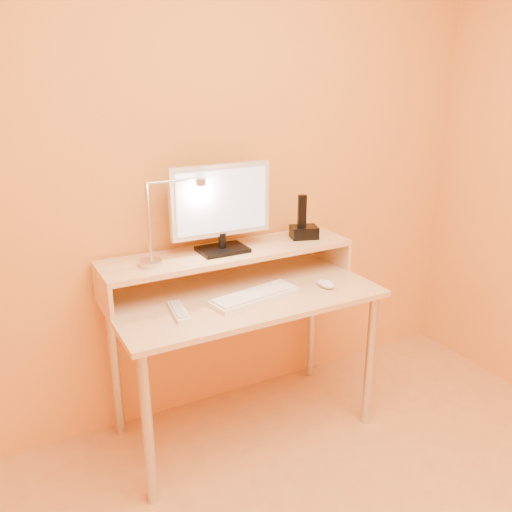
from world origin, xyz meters
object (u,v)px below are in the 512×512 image
phone_dock (304,232)px  keyboard (255,297)px  monitor_panel (221,200)px  lamp_base (151,263)px  mouse (326,284)px  remote_control (179,312)px

phone_dock → keyboard: size_ratio=0.32×
monitor_panel → lamp_base: size_ratio=4.75×
mouse → phone_dock: bearing=76.1°
remote_control → mouse: bearing=3.2°
lamp_base → mouse: bearing=-17.6°
phone_dock → keyboard: phone_dock is taller
monitor_panel → lamp_base: (-0.35, -0.04, -0.23)m
keyboard → remote_control: (-0.35, 0.02, -0.00)m
lamp_base → remote_control: size_ratio=0.50×
mouse → remote_control: mouse is taller
monitor_panel → mouse: 0.62m
lamp_base → phone_dock: phone_dock is taller
monitor_panel → lamp_base: bearing=-172.4°
monitor_panel → remote_control: monitor_panel is taller
keyboard → mouse: bearing=-15.5°
phone_dock → mouse: bearing=-82.2°
phone_dock → mouse: 0.32m
phone_dock → mouse: size_ratio=1.26×
phone_dock → mouse: (-0.05, -0.27, -0.17)m
keyboard → mouse: mouse is taller
monitor_panel → mouse: monitor_panel is taller
monitor_panel → phone_dock: bearing=-0.2°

